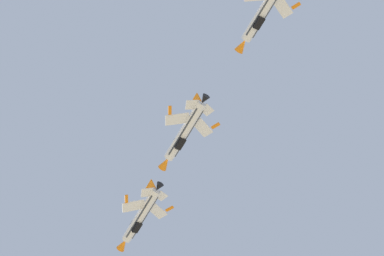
% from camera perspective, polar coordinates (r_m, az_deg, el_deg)
% --- Properties ---
extents(fighter_jet_left_wing, '(12.12, 12.89, 5.02)m').
position_cam_1_polar(fighter_jet_left_wing, '(168.55, -3.24, -5.51)').
color(fighter_jet_left_wing, white).
extents(fighter_jet_right_wing, '(12.21, 12.89, 4.76)m').
position_cam_1_polar(fighter_jet_right_wing, '(157.74, -0.49, -0.26)').
color(fighter_jet_right_wing, white).
extents(fighter_jet_left_outer, '(12.26, 12.89, 4.54)m').
position_cam_1_polar(fighter_jet_left_outer, '(152.22, 4.45, 7.27)').
color(fighter_jet_left_outer, white).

